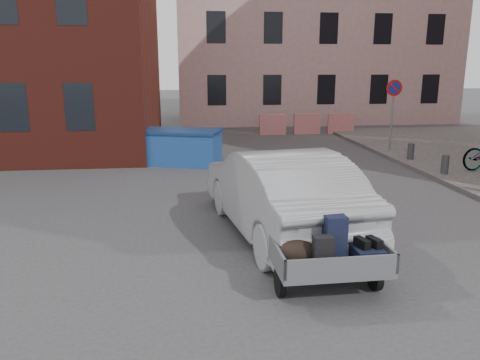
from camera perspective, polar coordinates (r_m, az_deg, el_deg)
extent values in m
plane|color=#38383A|center=(8.16, 5.87, -9.84)|extent=(120.00, 120.00, 0.00)
cube|color=#BA908F|center=(30.52, 8.59, 20.63)|extent=(16.00, 8.00, 14.00)
cylinder|color=gray|center=(18.56, 18.03, 7.39)|extent=(0.07, 0.07, 2.60)
cylinder|color=red|center=(18.47, 18.30, 10.61)|extent=(0.60, 0.03, 0.60)
cylinder|color=navy|center=(18.45, 18.32, 10.61)|extent=(0.44, 0.03, 0.44)
cylinder|color=#3A3A3D|center=(15.28, 23.72, 1.77)|extent=(0.22, 0.22, 0.55)
cylinder|color=#3A3A3D|center=(17.18, 20.09, 3.30)|extent=(0.22, 0.22, 0.55)
cube|color=red|center=(22.85, 4.02, 6.77)|extent=(1.30, 0.18, 1.00)
cube|color=red|center=(23.22, 8.17, 6.77)|extent=(1.30, 0.18, 1.00)
cube|color=red|center=(23.71, 12.18, 6.75)|extent=(1.30, 0.18, 1.00)
cylinder|color=black|center=(6.94, 4.92, -12.25)|extent=(0.11, 0.44, 0.44)
cylinder|color=black|center=(7.37, 16.11, -11.15)|extent=(0.11, 0.44, 0.44)
cube|color=slate|center=(7.02, 10.78, -9.96)|extent=(1.62, 1.14, 0.08)
cube|color=slate|center=(6.75, 4.49, -9.08)|extent=(0.07, 1.10, 0.28)
cube|color=slate|center=(7.23, 16.77, -8.07)|extent=(0.07, 1.10, 0.28)
cube|color=slate|center=(7.42, 9.55, -7.09)|extent=(1.60, 0.08, 0.28)
cube|color=slate|center=(6.50, 12.35, -10.33)|extent=(1.60, 0.08, 0.28)
cube|color=slate|center=(7.84, 8.67, -7.79)|extent=(0.10, 0.70, 0.06)
cube|color=#151B34|center=(6.94, 11.19, -6.81)|extent=(0.31, 0.46, 0.70)
cube|color=black|center=(7.05, 15.01, -8.67)|extent=(0.41, 0.61, 0.25)
ellipsoid|color=black|center=(6.76, 6.93, -8.77)|extent=(0.61, 0.37, 0.36)
cube|color=black|center=(6.64, 10.09, -8.73)|extent=(0.28, 0.19, 0.48)
ellipsoid|color=blue|center=(7.26, 9.58, -7.76)|extent=(0.37, 0.31, 0.24)
cube|color=black|center=(6.90, 14.65, -7.43)|extent=(0.18, 0.29, 0.13)
cube|color=black|center=(6.97, 16.02, -7.30)|extent=(0.18, 0.29, 0.13)
cube|color=#1F4994|center=(16.03, -7.45, 3.86)|extent=(2.99, 2.11, 1.08)
cube|color=navy|center=(15.94, -7.52, 5.94)|extent=(3.10, 2.22, 0.09)
imported|color=#9C9EA3|center=(9.20, 4.77, -1.43)|extent=(2.61, 5.42, 1.71)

